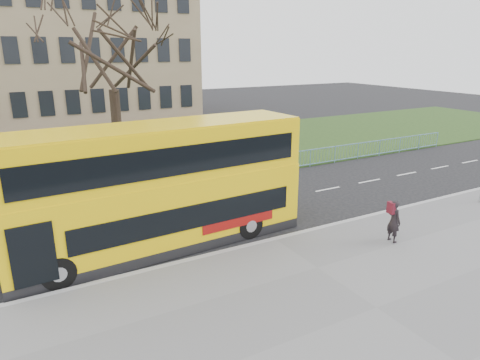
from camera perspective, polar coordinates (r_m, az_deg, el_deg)
name	(u,v)px	position (r m, az deg, el deg)	size (l,w,h in m)	color
ground	(254,228)	(17.82, 1.89, -6.36)	(120.00, 120.00, 0.00)	black
pavement	(376,309)	(13.15, 17.72, -16.11)	(80.00, 10.50, 0.12)	slate
kerb	(275,240)	(16.60, 4.66, -7.98)	(80.00, 0.20, 0.14)	#969698
grass_verge	(149,155)	(30.38, -12.03, 3.27)	(80.00, 15.40, 0.08)	#1F3C16
guard_railing	(192,175)	(23.21, -6.43, 0.60)	(40.00, 0.12, 1.10)	#6699B6
bare_tree	(112,72)	(24.66, -16.66, 13.65)	(8.17, 8.17, 11.67)	black
civic_building	(33,50)	(49.15, -25.88, 15.32)	(30.00, 15.00, 14.00)	#8B7558
yellow_bus	(160,184)	(15.65, -10.66, -0.55)	(10.90, 3.13, 4.52)	yellow
pedestrian	(394,221)	(17.01, 19.82, -5.18)	(0.59, 0.39, 1.63)	black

